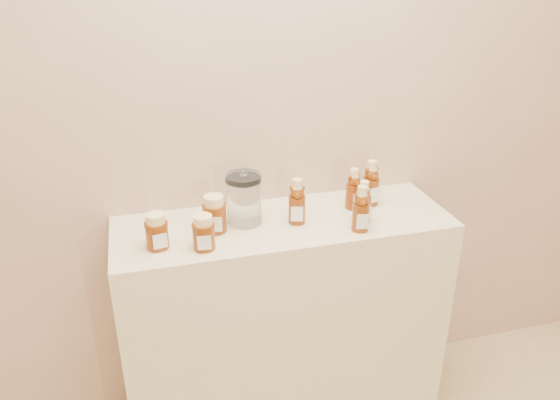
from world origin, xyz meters
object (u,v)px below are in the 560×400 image
object	(u,v)px
honey_jar_left	(157,231)
glass_canister	(244,197)
bear_bottle_front_left	(361,206)
display_table	(284,324)
bear_bottle_back_left	(297,198)

from	to	relation	value
honey_jar_left	glass_canister	xyz separation A→B (m)	(0.31, 0.10, 0.04)
glass_canister	bear_bottle_front_left	bearing A→B (deg)	-23.28
display_table	honey_jar_left	bearing A→B (deg)	-171.12
bear_bottle_front_left	display_table	bearing A→B (deg)	160.00
display_table	honey_jar_left	world-z (taller)	honey_jar_left
glass_canister	display_table	bearing A→B (deg)	-12.59
bear_bottle_front_left	honey_jar_left	xyz separation A→B (m)	(-0.68, 0.06, -0.03)
bear_bottle_back_left	glass_canister	world-z (taller)	glass_canister
display_table	honey_jar_left	xyz separation A→B (m)	(-0.44, -0.07, 0.51)
display_table	glass_canister	xyz separation A→B (m)	(-0.14, 0.03, 0.55)
bear_bottle_back_left	glass_canister	distance (m)	0.18
honey_jar_left	glass_canister	bearing A→B (deg)	7.11
bear_bottle_back_left	honey_jar_left	size ratio (longest dim) A/B	1.55
display_table	glass_canister	distance (m)	0.57
bear_bottle_front_left	glass_canister	distance (m)	0.40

